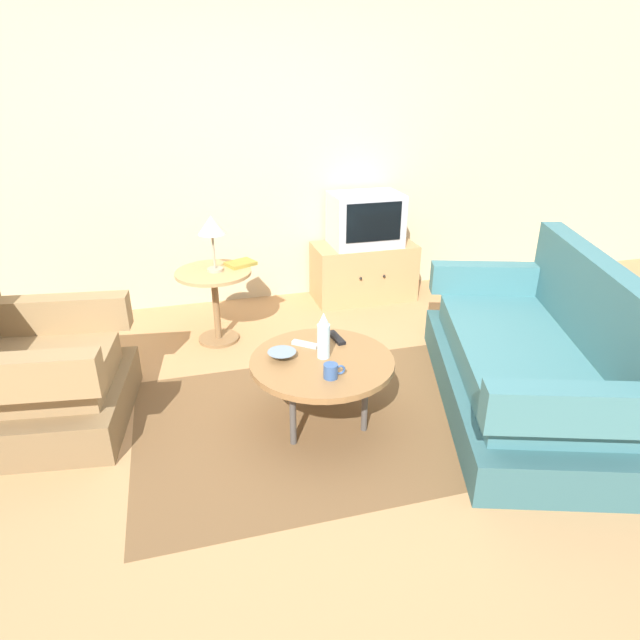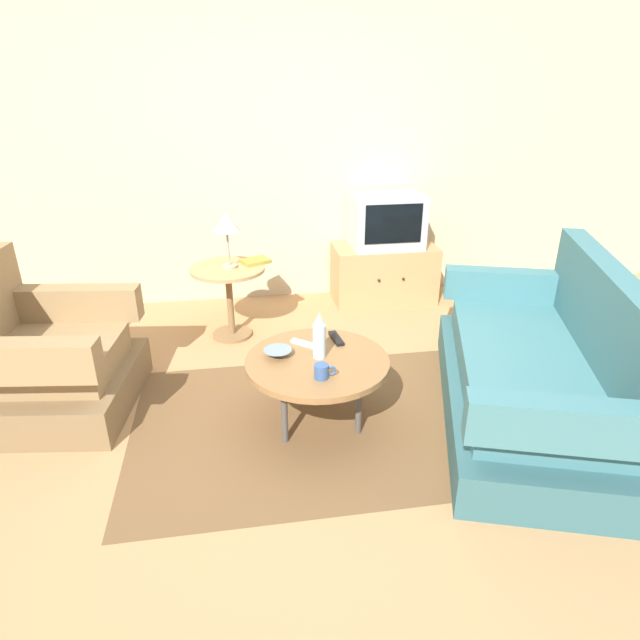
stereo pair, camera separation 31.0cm
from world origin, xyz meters
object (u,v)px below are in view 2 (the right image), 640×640
bowl (278,353)px  television (387,221)px  tv_stand (384,273)px  tv_remote_silver (303,343)px  side_table (229,287)px  vase (319,336)px  table_lamp (226,225)px  book (256,261)px  armchair (42,362)px  tv_remote_dark (336,338)px  mug (322,371)px  couch (537,374)px  coffee_table (317,364)px

bowl → television: bearing=57.4°
tv_stand → tv_remote_silver: 1.86m
television → bowl: bearing=-122.6°
television → side_table: bearing=-158.9°
vase → bowl: (-0.23, 0.05, -0.11)m
table_lamp → book: 0.38m
armchair → tv_remote_dark: size_ratio=5.62×
side_table → tv_remote_silver: (0.43, -1.07, 0.03)m
mug → bowl: size_ratio=0.74×
side_table → tv_stand: size_ratio=0.63×
table_lamp → vase: (0.48, -1.23, -0.33)m
couch → table_lamp: table_lamp is taller
armchair → coffee_table: armchair is taller
tv_remote_silver → book: book is taller
vase → mug: size_ratio=2.28×
coffee_table → tv_remote_dark: 0.27m
armchair → bowl: 1.44m
bowl → tv_remote_silver: 0.20m
coffee_table → side_table: size_ratio=1.44×
vase → tv_remote_silver: size_ratio=1.83×
vase → tv_remote_dark: bearing=55.3°
coffee_table → tv_remote_dark: bearing=56.0°
mug → tv_remote_dark: 0.45m
bowl → couch: bearing=-8.5°
tv_remote_dark → tv_remote_silver: (-0.20, -0.03, 0.00)m
book → television: bearing=-2.1°
side_table → mug: (0.47, -1.46, 0.05)m
tv_stand → bowl: bearing=-122.6°
television → table_lamp: (-1.34, -0.53, 0.16)m
vase → tv_stand: bearing=63.8°
coffee_table → bowl: 0.23m
side_table → couch: bearing=-39.0°
tv_remote_silver → side_table: bearing=151.2°
tv_remote_silver → tv_stand: bearing=99.4°
coffee_table → table_lamp: 1.43m
side_table → bowl: (0.26, -1.19, 0.04)m
couch → television: 2.02m
tv_remote_silver → coffee_table: bearing=-34.6°
coffee_table → mug: size_ratio=6.83×
coffee_table → mug: bearing=-91.9°
armchair → television: television is taller
coffee_table → mug: mug is taller
couch → table_lamp: 2.30m
television → table_lamp: table_lamp is taller
couch → armchair: bearing=96.6°
television → book: 1.24m
table_lamp → mug: 1.59m
armchair → mug: (1.59, -0.64, 0.16)m
tv_stand → bowl: tv_stand is taller
armchair → tv_stand: bearing=126.1°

